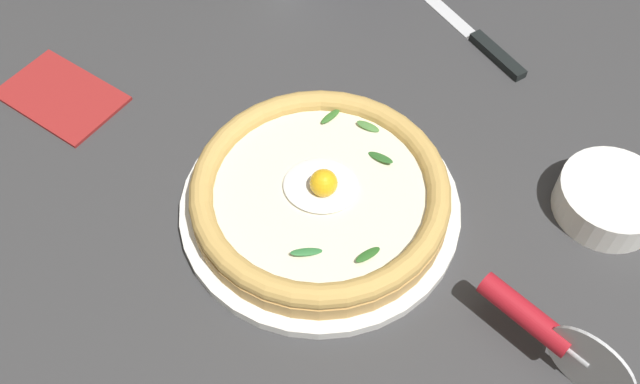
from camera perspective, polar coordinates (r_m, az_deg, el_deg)
The scene contains 7 objects.
ground_plane at distance 0.74m, azimuth -1.46°, elevation -0.42°, with size 2.40×2.40×0.03m, color #38383A.
pizza_plate at distance 0.71m, azimuth 0.00°, elevation -1.21°, with size 0.29×0.29×0.01m, color white.
pizza at distance 0.69m, azimuth 0.01°, elevation -0.07°, with size 0.26×0.26×0.05m.
side_bowl at distance 0.76m, azimuth 22.72°, elevation -0.53°, with size 0.11×0.11×0.04m, color white.
pizza_cutter at distance 0.64m, azimuth 18.05°, elevation -10.74°, with size 0.13×0.09×0.08m.
table_knife at distance 0.91m, azimuth 12.69°, elevation 12.34°, with size 0.18×0.19×0.01m.
folded_napkin at distance 0.87m, azimuth -20.54°, elevation 7.48°, with size 0.14×0.09×0.01m, color maroon.
Camera 1 is at (-0.10, 0.42, 0.59)m, focal length 38.91 mm.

